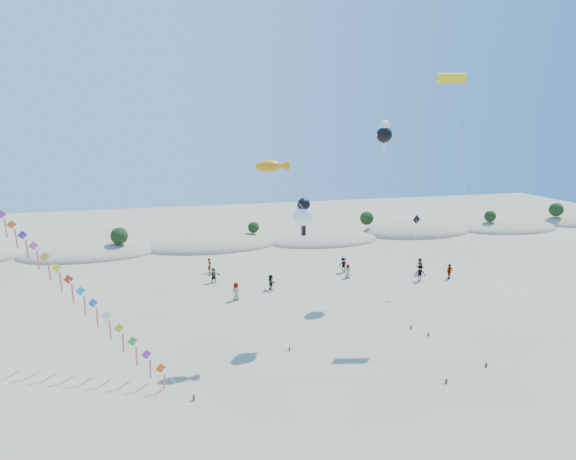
{
  "coord_description": "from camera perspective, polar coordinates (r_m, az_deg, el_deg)",
  "views": [
    {
      "loc": [
        -5.86,
        -20.73,
        16.51
      ],
      "look_at": [
        3.04,
        14.0,
        8.67
      ],
      "focal_mm": 30.0,
      "sensor_mm": 36.0,
      "label": 1
    }
  ],
  "objects": [
    {
      "name": "dune_ridge",
      "position": [
        68.23,
        -8.14,
        -1.69
      ],
      "size": [
        145.3,
        11.49,
        5.57
      ],
      "color": "gray",
      "rests_on": "ground"
    },
    {
      "name": "cartoon_kite_low",
      "position": [
        37.53,
        1.85,
        1.94
      ],
      "size": [
        2.8,
        4.14,
        10.99
      ],
      "color": "#3F2D1E",
      "rests_on": "ground"
    },
    {
      "name": "fish_kite",
      "position": [
        36.03,
        -1.8,
        7.5
      ],
      "size": [
        10.66,
        10.5,
        13.98
      ],
      "color": "#3F2D1E",
      "rests_on": "ground"
    },
    {
      "name": "cartoon_kite_high",
      "position": [
        48.92,
        11.35,
        11.18
      ],
      "size": [
        2.35,
        13.15,
        17.0
      ],
      "color": "#3F2D1E",
      "rests_on": "ground"
    },
    {
      "name": "kite_train",
      "position": [
        40.76,
        -29.8,
        0.31
      ],
      "size": [
        23.04,
        21.48,
        18.27
      ],
      "color": "#3F2D1E",
      "rests_on": "ground"
    },
    {
      "name": "dark_kite",
      "position": [
        47.36,
        14.85,
        -1.74
      ],
      "size": [
        5.58,
        9.25,
        7.78
      ],
      "color": "#3F2D1E",
      "rests_on": "ground"
    },
    {
      "name": "ground",
      "position": [
        27.14,
        1.24,
        -25.13
      ],
      "size": [
        160.0,
        160.0,
        0.0
      ],
      "primitive_type": "plane",
      "color": "gray",
      "rests_on": "ground"
    },
    {
      "name": "parafoil_kite",
      "position": [
        44.15,
        18.85,
        16.23
      ],
      "size": [
        3.97,
        11.55,
        20.76
      ],
      "color": "#3F2D1E",
      "rests_on": "ground"
    },
    {
      "name": "beachgoers",
      "position": [
        52.39,
        5.41,
        -5.1
      ],
      "size": [
        26.43,
        10.3,
        1.86
      ],
      "color": "slate",
      "rests_on": "ground"
    }
  ]
}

